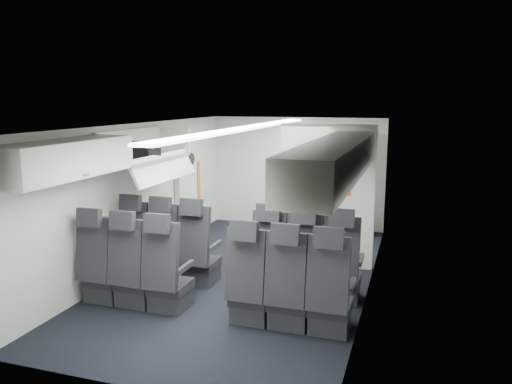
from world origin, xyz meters
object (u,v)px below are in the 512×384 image
Objects in this scene: galley_unit at (343,184)px; boarding_door at (189,186)px; seat_row_mid at (207,283)px; flight_attendant at (283,205)px; seat_row_front at (234,260)px; carry_on_bag at (142,151)px.

galley_unit is 1.02× the size of boarding_door.
seat_row_mid is 3.45m from boarding_door.
flight_attendant is (0.16, 2.78, 0.36)m from seat_row_mid.
seat_row_front is 3.43m from galley_unit.
galley_unit is at bearing 73.72° from seat_row_front.
carry_on_bag is (-2.38, -3.08, 0.83)m from galley_unit.
galley_unit is at bearing 24.28° from boarding_door.
carry_on_bag is (-1.59, -1.71, 1.02)m from flight_attendant.
seat_row_front is 1.79× the size of boarding_door.
boarding_door reaches higher than seat_row_mid.
seat_row_front is 1.75× the size of galley_unit.
carry_on_bag reaches higher than boarding_door.
seat_row_front is 2.18× the size of flight_attendant.
boarding_door is 2.09m from carry_on_bag.
boarding_door reaches higher than seat_row_front.
carry_on_bag is at bearing 152.26° from flight_attendant.
boarding_door is (-2.59, -1.17, 0.00)m from galley_unit.
seat_row_front is at bearing -106.28° from galley_unit.
galley_unit reaches higher than seat_row_mid.
seat_row_mid is at bearing -102.88° from galley_unit.
carry_on_bag is (0.21, -1.91, 0.82)m from boarding_door.
galley_unit is (0.95, 4.15, 0.55)m from seat_row_mid.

